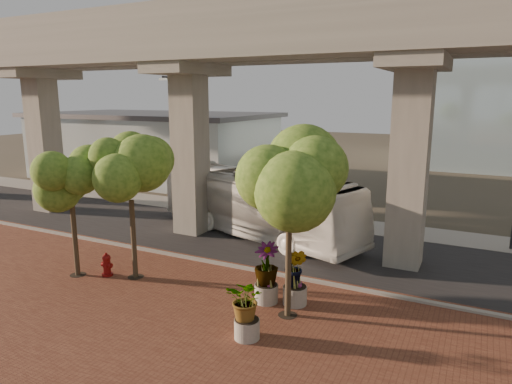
% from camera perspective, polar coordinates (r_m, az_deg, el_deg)
% --- Properties ---
extents(ground, '(160.00, 160.00, 0.00)m').
position_cam_1_polar(ground, '(22.84, 1.85, -8.26)').
color(ground, '#3E3A2D').
rests_on(ground, ground).
extents(brick_plaza, '(70.00, 13.00, 0.06)m').
position_cam_1_polar(brick_plaza, '(16.52, -10.33, -16.63)').
color(brick_plaza, brown).
rests_on(brick_plaza, ground).
extents(asphalt_road, '(90.00, 8.00, 0.04)m').
position_cam_1_polar(asphalt_road, '(24.56, 3.81, -6.76)').
color(asphalt_road, black).
rests_on(asphalt_road, ground).
extents(curb_strip, '(70.00, 0.25, 0.16)m').
position_cam_1_polar(curb_strip, '(21.13, -0.45, -9.73)').
color(curb_strip, gray).
rests_on(curb_strip, ground).
extents(far_sidewalk, '(90.00, 3.00, 0.06)m').
position_cam_1_polar(far_sidewalk, '(29.50, 7.95, -3.63)').
color(far_sidewalk, gray).
rests_on(far_sidewalk, ground).
extents(transit_viaduct, '(72.00, 5.60, 12.40)m').
position_cam_1_polar(transit_viaduct, '(23.28, 4.06, 10.44)').
color(transit_viaduct, '#9C978E').
rests_on(transit_viaduct, ground).
extents(station_pavilion, '(23.00, 13.00, 6.30)m').
position_cam_1_polar(station_pavilion, '(46.02, -12.67, 5.81)').
color(station_pavilion, silver).
rests_on(station_pavilion, ground).
extents(transit_bus, '(13.74, 7.26, 3.74)m').
position_cam_1_polar(transit_bus, '(25.97, 0.08, -1.46)').
color(transit_bus, white).
rests_on(transit_bus, ground).
extents(fire_hydrant, '(0.53, 0.47, 1.05)m').
position_cam_1_polar(fire_hydrant, '(21.44, -18.14, -8.63)').
color(fire_hydrant, maroon).
rests_on(fire_hydrant, ground).
extents(planter_front, '(1.88, 1.88, 2.06)m').
position_cam_1_polar(planter_front, '(15.19, -1.15, -13.67)').
color(planter_front, '#99978A').
rests_on(planter_front, ground).
extents(planter_right, '(2.22, 2.22, 2.37)m').
position_cam_1_polar(planter_right, '(17.61, 1.31, -9.31)').
color(planter_right, gray).
rests_on(planter_right, ground).
extents(planter_left, '(2.04, 2.04, 2.24)m').
position_cam_1_polar(planter_left, '(17.52, 4.94, -9.75)').
color(planter_left, '#A8A398').
rests_on(planter_left, ground).
extents(street_tree_far_west, '(3.66, 3.66, 6.10)m').
position_cam_1_polar(street_tree_far_west, '(20.99, -22.26, 1.68)').
color(street_tree_far_west, '#4E3E2C').
rests_on(street_tree_far_west, ground).
extents(street_tree_near_west, '(3.65, 3.65, 6.21)m').
position_cam_1_polar(street_tree_near_west, '(19.89, -15.48, 1.96)').
color(street_tree_near_west, '#4E3E2C').
rests_on(street_tree_near_west, ground).
extents(street_tree_near_east, '(4.32, 4.32, 6.54)m').
position_cam_1_polar(street_tree_near_east, '(15.69, 4.20, -0.13)').
color(street_tree_near_east, '#4E3E2C').
rests_on(street_tree_near_east, ground).
extents(streetlamp_west, '(0.45, 1.32, 9.08)m').
position_cam_1_polar(streetlamp_west, '(31.18, -10.14, 6.98)').
color(streetlamp_west, '#29282D').
rests_on(streetlamp_west, ground).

